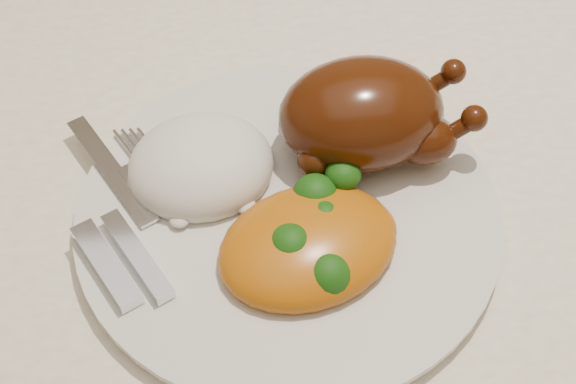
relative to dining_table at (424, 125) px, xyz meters
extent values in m
cube|color=brown|center=(0.00, 0.00, 0.07)|extent=(1.60, 0.90, 0.04)
cube|color=white|center=(0.00, 0.00, 0.10)|extent=(1.72, 1.02, 0.01)
cylinder|color=silver|center=(-0.16, -0.18, 0.11)|extent=(0.40, 0.40, 0.01)
ellipsoid|color=#411607|center=(-0.10, -0.13, 0.15)|extent=(0.13, 0.10, 0.08)
ellipsoid|color=#411607|center=(-0.10, -0.13, 0.17)|extent=(0.06, 0.05, 0.03)
ellipsoid|color=#411607|center=(-0.05, -0.15, 0.14)|extent=(0.05, 0.04, 0.04)
sphere|color=#411607|center=(-0.02, -0.15, 0.16)|extent=(0.02, 0.02, 0.02)
ellipsoid|color=#411607|center=(-0.05, -0.10, 0.14)|extent=(0.05, 0.04, 0.04)
sphere|color=#411607|center=(-0.02, -0.10, 0.16)|extent=(0.02, 0.02, 0.02)
sphere|color=#411607|center=(-0.13, -0.16, 0.14)|extent=(0.03, 0.03, 0.03)
sphere|color=#411607|center=(-0.14, -0.10, 0.14)|extent=(0.03, 0.03, 0.03)
ellipsoid|color=white|center=(-0.22, -0.14, 0.13)|extent=(0.12, 0.11, 0.06)
ellipsoid|color=#B1690B|center=(-0.15, -0.22, 0.12)|extent=(0.16, 0.14, 0.04)
ellipsoid|color=#B1690B|center=(-0.11, -0.21, 0.13)|extent=(0.06, 0.05, 0.03)
ellipsoid|color=#0D3809|center=(-0.12, -0.17, 0.14)|extent=(0.03, 0.03, 0.02)
ellipsoid|color=#0D3809|center=(-0.14, -0.19, 0.13)|extent=(0.03, 0.03, 0.03)
ellipsoid|color=#0D3809|center=(-0.12, -0.23, 0.13)|extent=(0.03, 0.03, 0.02)
ellipsoid|color=#0D3809|center=(-0.14, -0.25, 0.13)|extent=(0.03, 0.03, 0.03)
ellipsoid|color=#0D3809|center=(-0.13, -0.21, 0.14)|extent=(0.02, 0.02, 0.02)
ellipsoid|color=#0D3809|center=(-0.16, -0.23, 0.13)|extent=(0.03, 0.03, 0.03)
ellipsoid|color=#0D3809|center=(-0.13, -0.23, 0.13)|extent=(0.02, 0.02, 0.02)
cube|color=silver|center=(-0.28, -0.13, 0.12)|extent=(0.07, 0.12, 0.00)
cube|color=silver|center=(-0.28, -0.22, 0.12)|extent=(0.05, 0.08, 0.01)
cube|color=silver|center=(-0.26, -0.22, 0.12)|extent=(0.05, 0.08, 0.01)
cube|color=silver|center=(-0.26, -0.13, 0.12)|extent=(0.05, 0.08, 0.00)
camera|label=1|loc=(-0.19, -0.54, 0.57)|focal=50.00mm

